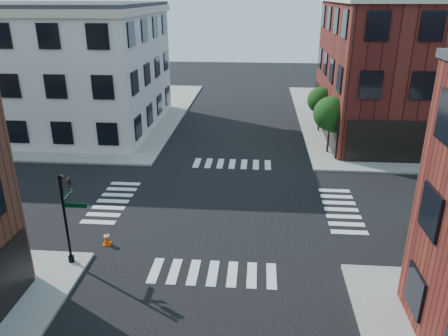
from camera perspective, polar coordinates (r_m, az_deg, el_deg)
name	(u,v)px	position (r m, az deg, el deg)	size (l,w,h in m)	color
ground	(225,205)	(26.75, 0.11, -4.90)	(120.00, 120.00, 0.00)	black
sidewalk_ne	(446,120)	(50.17, 27.03, 5.63)	(30.00, 30.00, 0.15)	gray
sidewalk_nw	(49,111)	(51.72, -21.92, 6.88)	(30.00, 30.00, 0.15)	gray
building_nw	(36,69)	(45.44, -23.29, 11.83)	(22.00, 16.00, 11.00)	silver
tree_near	(331,116)	(35.40, 13.82, 6.67)	(2.69, 2.69, 4.49)	black
tree_far	(321,102)	(41.23, 12.59, 8.46)	(2.43, 2.43, 4.07)	black
signal_pole	(67,210)	(21.26, -19.84, -5.13)	(1.29, 1.24, 4.60)	black
traffic_cone	(107,238)	(23.47, -15.07, -8.84)	(0.45, 0.45, 0.74)	#F0570A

